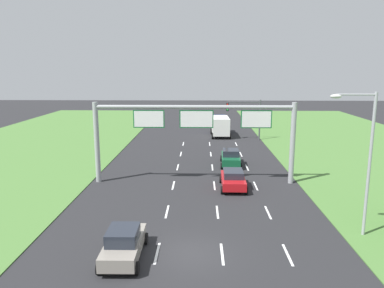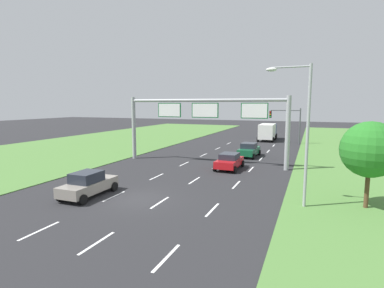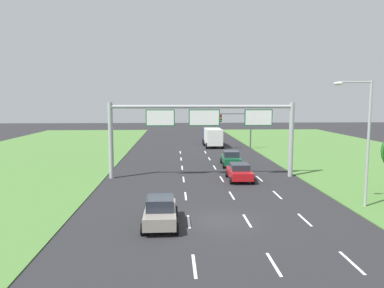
# 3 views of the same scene
# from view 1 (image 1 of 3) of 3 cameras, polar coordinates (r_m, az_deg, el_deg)

# --- Properties ---
(ground_plane) EXTENTS (200.00, 200.00, 0.00)m
(ground_plane) POSITION_cam_1_polar(r_m,az_deg,el_deg) (20.93, -0.38, -16.35)
(ground_plane) COLOR #262628
(lane_dashes_inner_left) EXTENTS (0.14, 50.40, 0.01)m
(lane_dashes_inner_left) POSITION_cam_1_polar(r_m,az_deg,el_deg) (26.49, -3.82, -10.22)
(lane_dashes_inner_left) COLOR white
(lane_dashes_inner_left) RESTS_ON ground_plane
(lane_dashes_inner_right) EXTENTS (0.14, 50.40, 0.01)m
(lane_dashes_inner_right) POSITION_cam_1_polar(r_m,az_deg,el_deg) (26.41, 3.89, -10.29)
(lane_dashes_inner_right) COLOR white
(lane_dashes_inner_right) RESTS_ON ground_plane
(lane_dashes_slip) EXTENTS (0.14, 50.40, 0.01)m
(lane_dashes_slip) POSITION_cam_1_polar(r_m,az_deg,el_deg) (26.80, 11.51, -10.18)
(lane_dashes_slip) COLOR white
(lane_dashes_slip) RESTS_ON ground_plane
(car_near_red) EXTENTS (2.08, 4.34, 1.68)m
(car_near_red) POSITION_cam_1_polar(r_m,az_deg,el_deg) (20.44, -10.37, -14.67)
(car_near_red) COLOR gray
(car_near_red) RESTS_ON ground_plane
(car_lead_silver) EXTENTS (2.24, 4.42, 1.65)m
(car_lead_silver) POSITION_cam_1_polar(r_m,az_deg,el_deg) (38.64, 5.91, -2.04)
(car_lead_silver) COLOR #145633
(car_lead_silver) RESTS_ON ground_plane
(car_mid_lane) EXTENTS (2.19, 4.10, 1.53)m
(car_mid_lane) POSITION_cam_1_polar(r_m,az_deg,el_deg) (31.29, 6.28, -5.34)
(car_mid_lane) COLOR red
(car_mid_lane) RESTS_ON ground_plane
(box_truck) EXTENTS (2.77, 7.45, 2.86)m
(box_truck) POSITION_cam_1_polar(r_m,az_deg,el_deg) (55.79, 4.29, 2.93)
(box_truck) COLOR navy
(box_truck) RESTS_ON ground_plane
(sign_gantry) EXTENTS (17.24, 0.44, 7.00)m
(sign_gantry) POSITION_cam_1_polar(r_m,az_deg,el_deg) (31.80, 0.56, 2.67)
(sign_gantry) COLOR #9EA0A5
(sign_gantry) RESTS_ON ground_plane
(traffic_light_mast) EXTENTS (4.76, 0.49, 5.60)m
(traffic_light_mast) POSITION_cam_1_polar(r_m,az_deg,el_deg) (52.28, 8.22, 4.79)
(traffic_light_mast) COLOR #47494F
(traffic_light_mast) RESTS_ON ground_plane
(street_lamp) EXTENTS (2.61, 0.32, 8.50)m
(street_lamp) POSITION_cam_1_polar(r_m,az_deg,el_deg) (23.45, 24.73, -1.16)
(street_lamp) COLOR #9EA0A5
(street_lamp) RESTS_ON ground_plane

